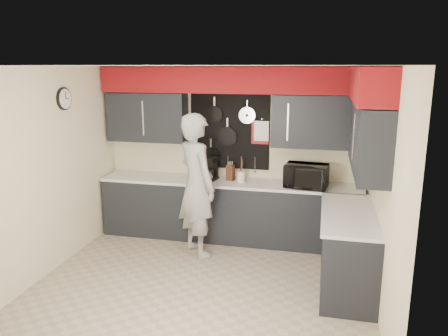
% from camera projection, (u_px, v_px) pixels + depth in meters
% --- Properties ---
extents(ground, '(4.00, 4.00, 0.00)m').
position_uv_depth(ground, '(204.00, 282.00, 5.37)').
color(ground, tan).
rests_on(ground, ground).
extents(back_wall_assembly, '(4.00, 0.36, 2.60)m').
position_uv_depth(back_wall_assembly, '(232.00, 107.00, 6.43)').
color(back_wall_assembly, '#F9E5C0').
rests_on(back_wall_assembly, ground).
extents(right_wall_assembly, '(0.36, 3.50, 2.60)m').
position_uv_depth(right_wall_assembly, '(371.00, 127.00, 4.77)').
color(right_wall_assembly, '#F9E5C0').
rests_on(right_wall_assembly, ground).
extents(left_wall_assembly, '(0.05, 3.50, 2.60)m').
position_uv_depth(left_wall_assembly, '(51.00, 168.00, 5.52)').
color(left_wall_assembly, '#F9E5C0').
rests_on(left_wall_assembly, ground).
extents(base_cabinets, '(3.95, 2.20, 0.92)m').
position_uv_depth(base_cabinets, '(258.00, 220.00, 6.23)').
color(base_cabinets, black).
rests_on(base_cabinets, ground).
extents(microwave, '(0.64, 0.47, 0.33)m').
position_uv_depth(microwave, '(306.00, 176.00, 6.16)').
color(microwave, black).
rests_on(microwave, base_cabinets).
extents(knife_block, '(0.13, 0.13, 0.23)m').
position_uv_depth(knife_block, '(230.00, 173.00, 6.54)').
color(knife_block, '#3E1B13').
rests_on(knife_block, base_cabinets).
extents(utensil_crock, '(0.12, 0.12, 0.16)m').
position_uv_depth(utensil_crock, '(241.00, 176.00, 6.47)').
color(utensil_crock, white).
rests_on(utensil_crock, base_cabinets).
extents(coffee_maker, '(0.23, 0.26, 0.34)m').
position_uv_depth(coffee_maker, '(211.00, 168.00, 6.59)').
color(coffee_maker, black).
rests_on(coffee_maker, base_cabinets).
extents(person, '(0.86, 0.85, 1.99)m').
position_uv_depth(person, '(197.00, 185.00, 6.01)').
color(person, '#B0AFAD').
rests_on(person, ground).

